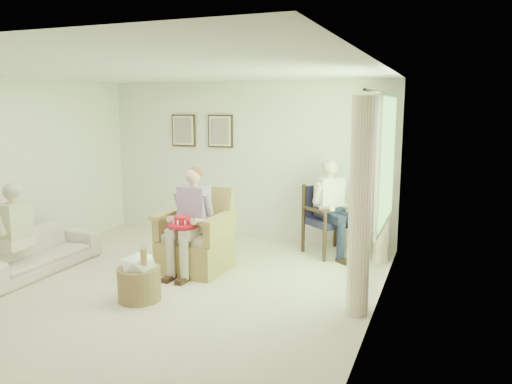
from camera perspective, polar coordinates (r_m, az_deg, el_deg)
floor at (r=6.24m, az=-10.95°, el=-10.98°), size 5.50×5.50×0.00m
back_wall at (r=8.34m, az=-1.16°, el=3.63°), size 5.00×0.04×2.60m
right_wall at (r=5.04m, az=13.38°, el=-0.69°), size 0.04×5.50×2.60m
ceiling at (r=5.86m, az=-11.79°, el=13.56°), size 5.00×5.50×0.02m
window at (r=6.19m, az=14.71°, el=3.82°), size 0.13×2.50×1.63m
curtain_left at (r=5.31m, az=11.83°, el=-1.77°), size 0.34×0.34×2.30m
curtain_right at (r=7.22m, az=14.41°, el=1.16°), size 0.34×0.34×2.30m
framed_print_left at (r=8.77m, az=-8.29°, el=6.97°), size 0.45×0.05×0.55m
framed_print_right at (r=8.45m, az=-4.12°, el=6.95°), size 0.45×0.05×0.55m
wicker_armchair at (r=6.83m, az=-6.81°, el=-5.95°), size 0.86×0.86×1.10m
wood_armchair at (r=7.61m, az=8.67°, el=-2.78°), size 0.66×0.62×1.01m
sofa at (r=7.34m, az=-24.14°, el=-6.26°), size 1.88×0.73×0.55m
person_wicker at (r=6.59m, az=-7.48°, el=-2.38°), size 0.40×0.62×1.38m
person_dark at (r=7.39m, az=8.44°, el=-1.04°), size 0.40×0.63×1.39m
person_sofa at (r=7.02m, az=-26.32°, el=-3.65°), size 0.42×0.62×1.23m
red_hat at (r=6.45m, az=-8.41°, el=-3.51°), size 0.37×0.37×0.14m
hatbox at (r=5.91m, az=-13.23°, el=-9.38°), size 0.61×0.61×0.72m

